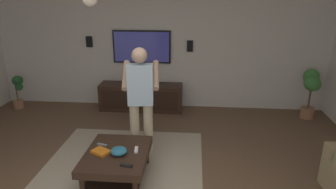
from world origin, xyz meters
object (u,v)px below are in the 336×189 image
(coffee_table, at_px, (117,159))
(wall_speaker_left, at_px, (190,46))
(potted_plant_short, at_px, (18,87))
(media_console, at_px, (141,97))
(remote_black, at_px, (126,166))
(wall_speaker_right, at_px, (89,42))
(person_standing, at_px, (141,96))
(bowl, at_px, (119,151))
(tv, at_px, (142,47))
(remote_white, at_px, (136,150))
(vase_round, at_px, (129,79))
(book, at_px, (101,152))
(potted_plant_tall, at_px, (311,85))
(remote_grey, at_px, (102,145))

(coffee_table, bearing_deg, wall_speaker_left, -17.40)
(potted_plant_short, bearing_deg, media_console, -86.87)
(remote_black, bearing_deg, wall_speaker_right, 128.26)
(person_standing, bearing_deg, bowl, 161.10)
(potted_plant_short, bearing_deg, remote_black, -132.81)
(tv, height_order, wall_speaker_right, tv)
(bowl, xyz_separation_m, remote_white, (0.12, -0.20, -0.04))
(wall_speaker_right, bearing_deg, remote_black, -155.18)
(potted_plant_short, height_order, vase_round, vase_round)
(potted_plant_short, distance_m, remote_white, 3.74)
(person_standing, distance_m, book, 0.99)
(potted_plant_tall, distance_m, wall_speaker_left, 2.45)
(coffee_table, relative_size, remote_black, 6.67)
(person_standing, distance_m, potted_plant_tall, 3.42)
(tv, bearing_deg, media_console, -0.00)
(remote_black, bearing_deg, potted_plant_short, 150.63)
(wall_speaker_left, bearing_deg, bowl, 163.76)
(media_console, distance_m, bowl, 2.57)
(tv, distance_m, remote_black, 3.21)
(remote_white, height_order, remote_black, same)
(tv, height_order, potted_plant_tall, tv)
(remote_black, relative_size, book, 0.68)
(potted_plant_tall, bearing_deg, potted_plant_short, 89.74)
(media_console, xyz_separation_m, potted_plant_short, (-0.14, 2.58, 0.18))
(tv, xyz_separation_m, person_standing, (-2.05, -0.33, -0.35))
(coffee_table, distance_m, person_standing, 0.97)
(potted_plant_short, distance_m, wall_speaker_left, 3.69)
(remote_black, relative_size, wall_speaker_left, 0.68)
(potted_plant_tall, xyz_separation_m, bowl, (-2.39, 3.15, -0.23))
(media_console, height_order, wall_speaker_right, wall_speaker_right)
(bowl, bearing_deg, book, 86.78)
(coffee_table, relative_size, tv, 0.84)
(potted_plant_tall, bearing_deg, wall_speaker_left, 79.74)
(remote_grey, xyz_separation_m, book, (-0.19, -0.04, 0.01))
(book, height_order, wall_speaker_right, wall_speaker_right)
(person_standing, relative_size, bowl, 7.85)
(remote_white, height_order, wall_speaker_right, wall_speaker_right)
(coffee_table, xyz_separation_m, wall_speaker_left, (2.76, -0.87, 1.02))
(person_standing, bearing_deg, potted_plant_short, 53.46)
(bowl, height_order, remote_white, bowl)
(media_console, relative_size, remote_white, 11.33)
(person_standing, distance_m, remote_grey, 0.88)
(coffee_table, xyz_separation_m, wall_speaker_right, (2.76, 1.23, 1.08))
(bowl, bearing_deg, remote_grey, 54.29)
(wall_speaker_right, bearing_deg, book, -159.70)
(book, bearing_deg, tv, 118.27)
(person_standing, relative_size, potted_plant_short, 2.31)
(potted_plant_tall, bearing_deg, book, 125.10)
(remote_grey, bearing_deg, wall_speaker_left, 86.78)
(media_console, height_order, potted_plant_short, potted_plant_short)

